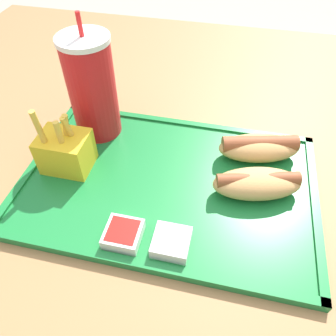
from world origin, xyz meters
The scene contains 9 objects.
ground_plane centered at (0.00, 0.00, 0.00)m, with size 8.00×8.00×0.00m, color #ADA393.
dining_table centered at (0.00, 0.00, 0.38)m, with size 1.35×1.17×0.77m.
food_tray centered at (-0.03, -0.04, 0.77)m, with size 0.46×0.30×0.01m.
soda_cup centered at (-0.18, 0.06, 0.87)m, with size 0.08×0.08×0.21m.
hot_dog_far centered at (0.10, 0.05, 0.80)m, with size 0.14×0.09×0.04m.
hot_dog_near centered at (0.10, -0.03, 0.80)m, with size 0.14×0.09×0.04m.
fries_carton centered at (-0.19, -0.04, 0.81)m, with size 0.08×0.06×0.12m.
sauce_cup_mayo centered at (0.00, -0.15, 0.79)m, with size 0.05×0.05×0.02m.
sauce_cup_ketchup centered at (-0.07, -0.15, 0.79)m, with size 0.05×0.05×0.02m.
Camera 1 is at (0.05, -0.37, 1.17)m, focal length 35.00 mm.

